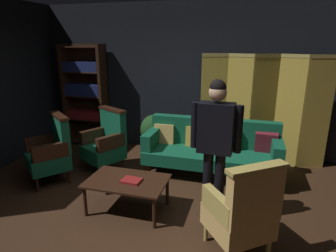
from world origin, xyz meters
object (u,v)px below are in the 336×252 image
armchair_wing_left (51,151)px  book_red_leather (131,180)px  folding_screen (263,108)px  velvet_couch (212,147)px  armchair_wing_right (106,142)px  standing_figure (215,138)px  bookshelf (85,93)px  coffee_table (127,183)px  armchair_gilt_accent (242,211)px  potted_plant (154,132)px

armchair_wing_left → book_red_leather: armchair_wing_left is taller
folding_screen → velvet_couch: size_ratio=1.02×
velvet_couch → armchair_wing_right: size_ratio=2.04×
armchair_wing_left → book_red_leather: (1.51, -0.46, -0.06)m
standing_figure → book_red_leather: size_ratio=7.19×
bookshelf → coffee_table: (1.82, -2.12, -0.71)m
velvet_couch → armchair_wing_left: (-2.32, -0.94, 0.03)m
coffee_table → book_red_leather: size_ratio=4.23×
folding_screen → coffee_table: 2.74m
armchair_wing_right → book_red_leather: armchair_wing_right is taller
armchair_wing_left → armchair_gilt_accent: bearing=-16.9°
folding_screen → armchair_wing_right: 2.74m
coffee_table → potted_plant: potted_plant is taller
bookshelf → potted_plant: (1.55, -0.26, -0.62)m
armchair_wing_right → standing_figure: standing_figure is taller
bookshelf → velvet_couch: 2.87m
folding_screen → bookshelf: 3.46m
folding_screen → velvet_couch: (-0.76, -0.73, -0.53)m
bookshelf → armchair_wing_left: 1.82m
armchair_gilt_accent → book_red_leather: (-1.35, 0.40, -0.06)m
armchair_wing_left → armchair_wing_right: same height
armchair_gilt_accent → potted_plant: 2.84m
armchair_gilt_accent → book_red_leather: 1.41m
bookshelf → book_red_leather: (1.89, -2.14, -0.65)m
coffee_table → armchair_wing_left: armchair_wing_left is taller
standing_figure → folding_screen: bearing=73.6°
armchair_gilt_accent → armchair_wing_left: size_ratio=1.00×
armchair_wing_left → potted_plant: (1.17, 1.42, -0.03)m
velvet_couch → armchair_wing_right: 1.74m
standing_figure → potted_plant: 2.24m
coffee_table → standing_figure: 1.25m
folding_screen → bookshelf: (-3.46, 0.01, 0.10)m
velvet_couch → folding_screen: bearing=43.8°
folding_screen → armchair_gilt_accent: size_ratio=2.08×
coffee_table → armchair_wing_right: (-0.83, 1.02, 0.12)m
velvet_couch → potted_plant: (-1.15, 0.48, 0.00)m
folding_screen → potted_plant: (-1.91, -0.25, -0.53)m
velvet_couch → book_red_leather: size_ratio=8.96×
velvet_couch → armchair_gilt_accent: armchair_gilt_accent is taller
velvet_couch → book_red_leather: 1.62m
bookshelf → armchair_wing_left: size_ratio=1.97×
bookshelf → armchair_wing_left: bearing=-77.2°
coffee_table → armchair_gilt_accent: armchair_gilt_accent is taller
standing_figure → book_red_leather: bearing=-170.5°
coffee_table → armchair_gilt_accent: 1.49m
armchair_gilt_accent → armchair_wing_left: same height
bookshelf → standing_figure: 3.49m
armchair_wing_right → armchair_gilt_accent: bearing=-32.8°
velvet_couch → book_red_leather: (-0.81, -1.40, -0.02)m
armchair_gilt_accent → standing_figure: standing_figure is taller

